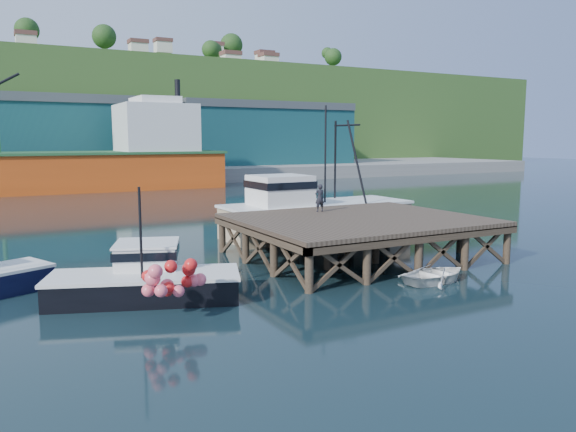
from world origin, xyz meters
TOP-DOWN VIEW (x-y plane):
  - ground at (0.00, 0.00)m, footprint 300.00×300.00m
  - wharf at (5.50, -0.19)m, footprint 12.00×10.00m
  - far_quay at (0.00, 70.00)m, footprint 160.00×40.00m
  - warehouse_mid at (0.00, 65.00)m, footprint 28.00×16.00m
  - warehouse_right at (30.00, 65.00)m, footprint 30.00×16.00m
  - cargo_ship at (-8.46, 48.00)m, footprint 55.50×10.00m
  - hillside at (0.00, 100.00)m, footprint 220.00×50.00m
  - boat_black at (-6.18, -2.35)m, footprint 7.66×6.36m
  - trawler at (6.91, 6.83)m, footprint 12.45×4.73m
  - dinghy at (5.55, -5.80)m, footprint 3.62×2.77m
  - dockworker at (4.96, 2.95)m, footprint 0.59×0.41m

SIDE VIEW (x-z plane):
  - ground at x=0.00m, z-range 0.00..0.00m
  - dinghy at x=5.55m, z-range 0.00..0.70m
  - boat_black at x=-6.18m, z-range -1.41..3.04m
  - far_quay at x=0.00m, z-range 0.00..2.00m
  - trawler at x=6.91m, z-range -2.43..5.83m
  - wharf at x=5.50m, z-range 0.63..3.25m
  - dockworker at x=4.96m, z-range 2.12..3.67m
  - cargo_ship at x=-8.46m, z-range -3.56..10.19m
  - warehouse_mid at x=0.00m, z-range 2.00..11.00m
  - warehouse_right at x=30.00m, z-range 2.00..11.00m
  - hillside at x=0.00m, z-range 0.00..22.00m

